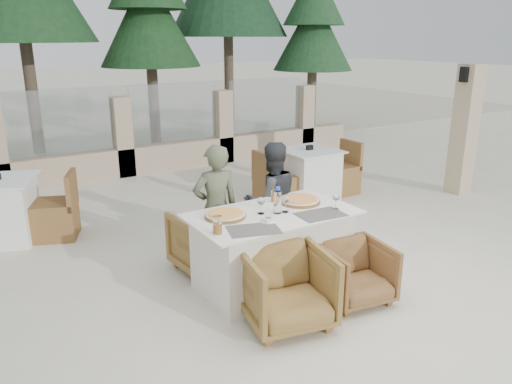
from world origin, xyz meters
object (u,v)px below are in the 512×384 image
pizza_left (225,215)px  beer_glass_right (274,196)px  diner_right (272,201)px  bg_table_b (309,175)px  dining_table (272,250)px  wine_glass_centre (261,205)px  wine_glass_near (286,203)px  armchair_far_right (278,227)px  bg_table_a (2,210)px  pizza_right (300,200)px  olive_dish (268,219)px  wine_glass_corner (336,200)px  armchair_near_left (286,288)px  armchair_far_left (210,241)px  beer_glass_left (217,225)px  water_bottle (278,200)px  diner_left (216,208)px  armchair_near_right (356,273)px

pizza_left → beer_glass_right: 0.67m
diner_right → bg_table_b: size_ratio=0.80×
dining_table → wine_glass_centre: wine_glass_centre is taller
dining_table → wine_glass_near: wine_glass_near is taller
armchair_far_right → bg_table_a: bg_table_a is taller
pizza_right → wine_glass_centre: 0.53m
pizza_right → olive_dish: pizza_right is taller
pizza_right → wine_glass_corner: 0.40m
armchair_near_left → bg_table_b: (2.29, 2.66, 0.05)m
wine_glass_corner → olive_dish: wine_glass_corner is taller
bg_table_b → pizza_right: bearing=-129.4°
wine_glass_corner → armchair_far_left: 1.40m
wine_glass_centre → beer_glass_left: size_ratio=1.17×
pizza_right → water_bottle: 0.41m
armchair_near_left → diner_right: (0.66, 1.23, 0.32)m
wine_glass_centre → beer_glass_left: (-0.58, -0.22, -0.01)m
olive_dish → diner_left: size_ratio=0.08×
olive_dish → armchair_near_right: 0.96m
diner_right → bg_table_b: 2.19m
armchair_far_left → diner_right: size_ratio=0.54×
beer_glass_right → armchair_far_right: (0.35, 0.43, -0.56)m
dining_table → pizza_left: pizza_left is taller
bg_table_b → armchair_near_right: bearing=-118.9°
dining_table → water_bottle: 0.52m
armchair_far_right → armchair_near_left: bearing=74.7°
water_bottle → armchair_far_right: size_ratio=0.44×
dining_table → diner_left: 0.76m
beer_glass_left → armchair_far_left: 1.04m
water_bottle → diner_left: diner_left is taller
beer_glass_right → diner_left: (-0.48, 0.36, -0.16)m
water_bottle → bg_table_b: bearing=46.2°
pizza_right → bg_table_a: 3.64m
pizza_left → diner_right: size_ratio=0.29×
armchair_far_right → bg_table_b: 1.98m
diner_right → pizza_right: bearing=101.6°
armchair_near_left → diner_left: size_ratio=0.54×
dining_table → armchair_far_left: 0.75m
diner_left → armchair_near_left: bearing=96.8°
wine_glass_centre → armchair_near_left: (-0.16, -0.67, -0.53)m
olive_dish → water_bottle: bearing=36.5°
diner_right → bg_table_a: bearing=-30.5°
pizza_left → wine_glass_near: bearing=-17.2°
wine_glass_centre → armchair_near_left: 0.87m
beer_glass_right → water_bottle: bearing=-118.7°
dining_table → armchair_far_right: 0.90m
armchair_near_left → bg_table_b: bg_table_b is taller
water_bottle → bg_table_a: bearing=128.5°
wine_glass_centre → armchair_far_left: size_ratio=0.26×
olive_dish → armchair_far_left: olive_dish is taller
beer_glass_left → olive_dish: (0.53, 0.01, -0.06)m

